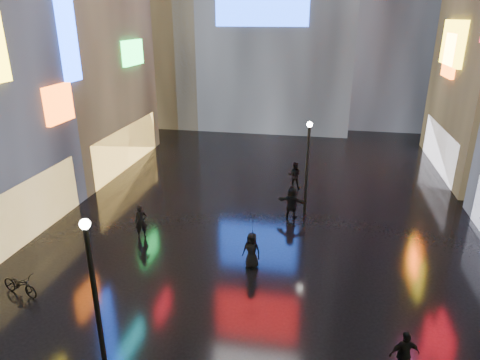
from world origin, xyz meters
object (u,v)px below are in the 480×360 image
(lamp_far, at_px, (307,163))
(pedestrian_3, at_px, (404,354))
(bicycle, at_px, (20,284))
(lamp_near, at_px, (94,289))

(lamp_far, height_order, pedestrian_3, lamp_far)
(pedestrian_3, height_order, bicycle, pedestrian_3)
(lamp_near, relative_size, lamp_far, 1.00)
(lamp_near, bearing_deg, pedestrian_3, 9.63)
(lamp_far, xyz_separation_m, bicycle, (-10.61, -9.83, -2.48))
(lamp_far, distance_m, pedestrian_3, 11.94)
(lamp_near, relative_size, bicycle, 2.93)
(lamp_far, bearing_deg, bicycle, -137.19)
(lamp_near, height_order, pedestrian_3, lamp_near)
(lamp_far, bearing_deg, lamp_near, -113.38)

